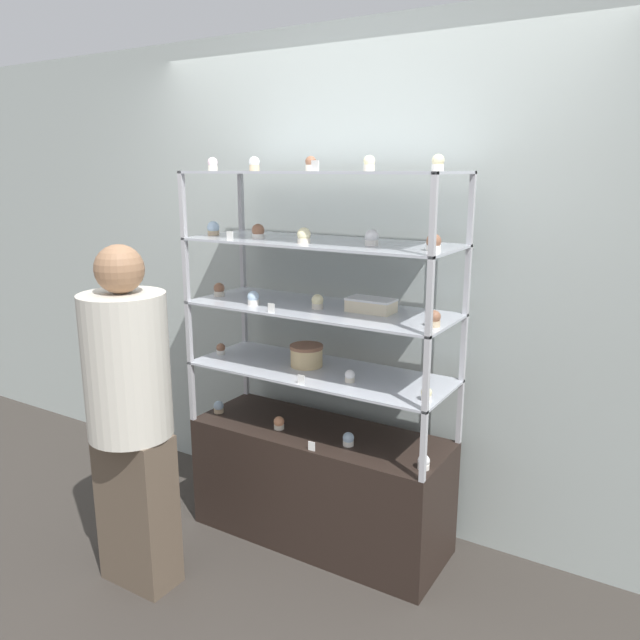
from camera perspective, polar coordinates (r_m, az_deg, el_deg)
ground_plane at (r=3.49m, az=0.00°, el=-19.10°), size 20.00×20.00×0.00m
back_wall at (r=3.32m, az=3.47°, el=3.42°), size 8.00×0.05×2.60m
display_base at (r=3.34m, az=0.00°, el=-14.77°), size 1.32×0.48×0.60m
display_riser_lower at (r=3.10m, az=0.00°, el=-4.96°), size 1.32×0.48×0.32m
display_riser_middle at (r=3.01m, az=0.00°, el=0.82°), size 1.32×0.48×0.32m
display_riser_upper at (r=2.96m, az=0.00°, el=6.88°), size 1.32×0.48×0.32m
display_riser_top at (r=2.94m, az=0.00°, el=13.09°), size 1.32×0.48×0.32m
layer_cake_centerpiece at (r=3.14m, az=-1.24°, el=-3.26°), size 0.17×0.17×0.11m
sheet_cake_frosted at (r=2.91m, az=4.69°, el=1.37°), size 0.22×0.12×0.06m
cupcake_0 at (r=3.46m, az=-9.25°, el=-7.87°), size 0.05×0.05×0.07m
cupcake_1 at (r=3.22m, az=-3.77°, el=-9.38°), size 0.05×0.05×0.07m
cupcake_2 at (r=3.04m, az=2.61°, el=-10.84°), size 0.05×0.05×0.07m
cupcake_3 at (r=2.85m, az=9.46°, el=-12.71°), size 0.05×0.05×0.07m
price_tag_0 at (r=2.98m, az=-0.77°, el=-11.46°), size 0.04×0.00×0.04m
cupcake_4 at (r=3.39m, az=-9.06°, el=-2.63°), size 0.05×0.05×0.06m
cupcake_5 at (r=2.92m, az=2.74°, el=-5.16°), size 0.05×0.05×0.06m
cupcake_6 at (r=2.73m, az=9.71°, el=-6.69°), size 0.05×0.05×0.06m
price_tag_1 at (r=2.89m, az=-1.74°, el=-5.46°), size 0.04×0.00×0.04m
cupcake_7 at (r=3.31m, az=-9.20°, el=2.75°), size 0.06×0.06×0.07m
cupcake_8 at (r=3.07m, az=-6.12°, el=2.00°), size 0.06×0.06×0.07m
cupcake_9 at (r=2.97m, az=-0.24°, el=1.67°), size 0.06×0.06×0.07m
cupcake_10 at (r=2.67m, az=10.38°, el=0.11°), size 0.06×0.06×0.07m
price_tag_2 at (r=2.89m, az=-4.48°, el=1.10°), size 0.04×0.00×0.04m
cupcake_11 at (r=3.25m, az=-9.73°, el=8.23°), size 0.06×0.06×0.07m
cupcake_12 at (r=3.06m, az=-5.68°, el=8.04°), size 0.06×0.06×0.07m
cupcake_13 at (r=2.86m, az=-1.48°, el=7.70°), size 0.06×0.06×0.07m
cupcake_14 at (r=2.78m, az=4.76°, el=7.49°), size 0.06×0.06×0.07m
cupcake_15 at (r=2.62m, az=10.35°, el=6.96°), size 0.06×0.06×0.07m
price_tag_3 at (r=2.98m, az=-8.24°, el=7.60°), size 0.04×0.00×0.04m
cupcake_16 at (r=3.24m, az=-9.79°, el=13.86°), size 0.05×0.05×0.07m
cupcake_17 at (r=3.01m, az=-6.03°, el=14.01°), size 0.05×0.05×0.07m
cupcake_18 at (r=2.87m, az=-0.88°, el=14.10°), size 0.05×0.05×0.07m
cupcake_19 at (r=2.73m, az=4.52°, el=14.09°), size 0.05×0.05×0.07m
cupcake_20 at (r=2.56m, az=10.74°, el=13.93°), size 0.05×0.05×0.07m
price_tag_4 at (r=2.69m, az=-0.45°, el=13.93°), size 0.04×0.00×0.04m
customer_figure at (r=2.91m, az=-16.97°, el=-7.97°), size 0.37×0.37×1.58m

